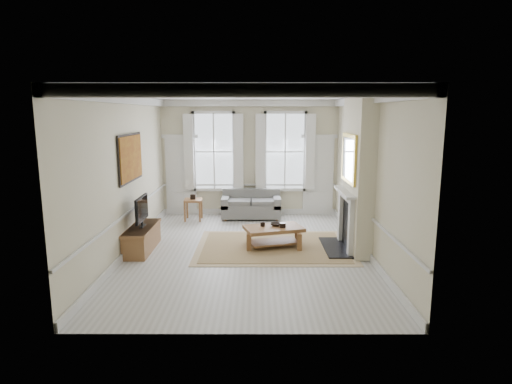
{
  "coord_description": "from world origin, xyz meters",
  "views": [
    {
      "loc": [
        0.22,
        -9.07,
        3.02
      ],
      "look_at": [
        0.2,
        0.5,
        1.25
      ],
      "focal_mm": 30.0,
      "sensor_mm": 36.0,
      "label": 1
    }
  ],
  "objects_px": {
    "coffee_table": "(274,230)",
    "tv_stand": "(142,238)",
    "side_table": "(193,203)",
    "sofa": "(251,206)"
  },
  "relations": [
    {
      "from": "coffee_table",
      "to": "sofa",
      "type": "bearing_deg",
      "value": 84.75
    },
    {
      "from": "coffee_table",
      "to": "tv_stand",
      "type": "relative_size",
      "value": 0.95
    },
    {
      "from": "side_table",
      "to": "tv_stand",
      "type": "distance_m",
      "value": 2.86
    },
    {
      "from": "side_table",
      "to": "coffee_table",
      "type": "relative_size",
      "value": 0.42
    },
    {
      "from": "coffee_table",
      "to": "tv_stand",
      "type": "xyz_separation_m",
      "value": [
        -2.94,
        -0.22,
        -0.13
      ]
    },
    {
      "from": "sofa",
      "to": "coffee_table",
      "type": "relative_size",
      "value": 1.18
    },
    {
      "from": "sofa",
      "to": "tv_stand",
      "type": "distance_m",
      "value": 3.85
    },
    {
      "from": "sofa",
      "to": "tv_stand",
      "type": "relative_size",
      "value": 1.12
    },
    {
      "from": "sofa",
      "to": "coffee_table",
      "type": "distance_m",
      "value": 2.85
    },
    {
      "from": "side_table",
      "to": "tv_stand",
      "type": "relative_size",
      "value": 0.4
    }
  ]
}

